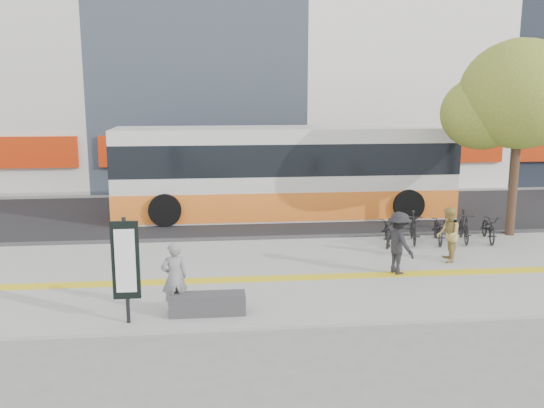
{
  "coord_description": "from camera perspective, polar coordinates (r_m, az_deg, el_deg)",
  "views": [
    {
      "loc": [
        -2.45,
        -12.97,
        4.76
      ],
      "look_at": [
        -0.9,
        2.0,
        1.79
      ],
      "focal_mm": 38.63,
      "sensor_mm": 36.0,
      "label": 1
    }
  ],
  "objects": [
    {
      "name": "seated_woman",
      "position": [
        12.6,
        -9.51,
        -7.1
      ],
      "size": [
        0.64,
        0.51,
        1.54
      ],
      "primitive_type": "imported",
      "rotation": [
        0.0,
        0.0,
        3.42
      ],
      "color": "black",
      "rests_on": "sidewalk"
    },
    {
      "name": "bicycle_row",
      "position": [
        18.82,
        15.95,
        -2.27
      ],
      "size": [
        4.22,
        1.75,
        0.97
      ],
      "color": "black",
      "rests_on": "sidewalk"
    },
    {
      "name": "pedestrian_tan",
      "position": [
        16.75,
        16.79,
        -2.88
      ],
      "size": [
        0.74,
        0.86,
        1.52
      ],
      "primitive_type": "imported",
      "rotation": [
        0.0,
        0.0,
        -1.82
      ],
      "color": "#A78C4A",
      "rests_on": "sidewalk"
    },
    {
      "name": "street_tree",
      "position": [
        20.23,
        22.83,
        9.59
      ],
      "size": [
        4.4,
        3.8,
        6.31
      ],
      "color": "#3B251A",
      "rests_on": "sidewalk"
    },
    {
      "name": "pedestrian_dark",
      "position": [
        15.35,
        12.26,
        -3.73
      ],
      "size": [
        0.94,
        1.19,
        1.61
      ],
      "primitive_type": "imported",
      "rotation": [
        0.0,
        0.0,
        1.94
      ],
      "color": "black",
      "rests_on": "sidewalk"
    },
    {
      "name": "tactile_strip",
      "position": [
        14.93,
        3.85,
        -7.12
      ],
      "size": [
        40.0,
        0.45,
        0.01
      ],
      "primitive_type": "cube",
      "color": "gold",
      "rests_on": "sidewalk"
    },
    {
      "name": "bench",
      "position": [
        12.58,
        -6.32,
        -9.65
      ],
      "size": [
        1.6,
        0.45,
        0.45
      ],
      "primitive_type": "cube",
      "color": "#313234",
      "rests_on": "sidewalk"
    },
    {
      "name": "street",
      "position": [
        22.61,
        0.42,
        -0.93
      ],
      "size": [
        40.0,
        8.0,
        0.06
      ],
      "primitive_type": "cube",
      "color": "black",
      "rests_on": "ground"
    },
    {
      "name": "curb",
      "position": [
        18.73,
        1.78,
        -3.36
      ],
      "size": [
        40.0,
        0.25,
        0.14
      ],
      "primitive_type": "cube",
      "color": "#313234",
      "rests_on": "ground"
    },
    {
      "name": "signboard",
      "position": [
        12.08,
        -14.08,
        -5.5
      ],
      "size": [
        0.55,
        0.1,
        2.2
      ],
      "color": "black",
      "rests_on": "sidewalk"
    },
    {
      "name": "sidewalk",
      "position": [
        15.41,
        3.53,
        -6.7
      ],
      "size": [
        40.0,
        7.0,
        0.08
      ],
      "primitive_type": "cube",
      "color": "gray",
      "rests_on": "ground"
    },
    {
      "name": "ground",
      "position": [
        14.03,
        4.54,
        -8.72
      ],
      "size": [
        120.0,
        120.0,
        0.0
      ],
      "primitive_type": "plane",
      "color": "slate",
      "rests_on": "ground"
    },
    {
      "name": "bus",
      "position": [
        21.86,
        1.24,
        2.89
      ],
      "size": [
        12.47,
        2.96,
        3.32
      ],
      "color": "silver",
      "rests_on": "street"
    }
  ]
}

